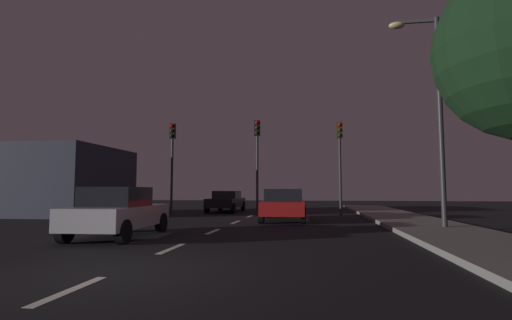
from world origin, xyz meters
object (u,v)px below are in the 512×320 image
traffic_signal_right (340,150)px  car_oncoming_far (226,201)px  traffic_signal_left (172,151)px  car_stopped_ahead (284,204)px  car_adjacent_lane (118,212)px  street_lamp_right (432,102)px  traffic_signal_center (257,149)px

traffic_signal_right → car_oncoming_far: 8.22m
traffic_signal_left → car_oncoming_far: bearing=44.8°
car_oncoming_far → car_stopped_ahead: bearing=-57.6°
traffic_signal_left → car_stopped_ahead: bearing=-29.8°
car_stopped_ahead → car_oncoming_far: 8.02m
car_adjacent_lane → street_lamp_right: bearing=17.9°
traffic_signal_left → traffic_signal_center: 5.19m
car_stopped_ahead → car_oncoming_far: size_ratio=1.01×
traffic_signal_left → street_lamp_right: 14.79m
traffic_signal_right → car_adjacent_lane: bearing=-123.5°
traffic_signal_left → car_oncoming_far: traffic_signal_left is taller
traffic_signal_right → car_stopped_ahead: size_ratio=1.15×
traffic_signal_center → car_adjacent_lane: size_ratio=1.37×
car_oncoming_far → traffic_signal_left: bearing=-135.2°
traffic_signal_center → car_adjacent_lane: bearing=-103.2°
traffic_signal_left → car_stopped_ahead: 8.67m
traffic_signal_left → traffic_signal_center: (5.19, 0.00, 0.04)m
traffic_signal_left → traffic_signal_right: 9.91m
car_oncoming_far → car_adjacent_lane: bearing=-90.5°
car_oncoming_far → street_lamp_right: 14.87m
traffic_signal_right → car_oncoming_far: (-7.17, 2.73, -2.95)m
traffic_signal_right → car_stopped_ahead: bearing=-125.4°
traffic_signal_center → traffic_signal_left: bearing=-180.0°
car_adjacent_lane → street_lamp_right: street_lamp_right is taller
street_lamp_right → car_oncoming_far: bearing=133.0°
traffic_signal_center → street_lamp_right: size_ratio=0.73×
car_oncoming_far → traffic_signal_center: bearing=-48.1°
traffic_signal_right → traffic_signal_center: bearing=180.0°
traffic_signal_right → car_adjacent_lane: (-7.29, -11.01, -2.91)m
car_stopped_ahead → street_lamp_right: bearing=-34.3°
car_stopped_ahead → car_adjacent_lane: 8.25m
car_adjacent_lane → street_lamp_right: size_ratio=0.53×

